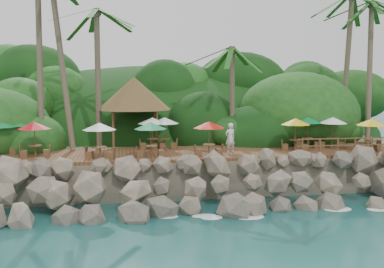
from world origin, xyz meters
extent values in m
plane|color=#19514F|center=(0.00, 0.00, 0.00)|extent=(140.00, 140.00, 0.00)
cube|color=gray|center=(0.00, 16.00, 1.05)|extent=(32.00, 25.20, 2.10)
ellipsoid|color=#143811|center=(0.00, 23.50, 0.00)|extent=(44.80, 28.00, 15.40)
cube|color=brown|center=(0.00, 6.00, 2.20)|extent=(26.00, 5.00, 0.20)
ellipsoid|color=white|center=(-9.00, 0.30, 0.03)|extent=(1.20, 0.80, 0.06)
ellipsoid|color=white|center=(-6.00, 0.30, 0.03)|extent=(1.20, 0.80, 0.06)
ellipsoid|color=white|center=(-3.00, 0.30, 0.03)|extent=(1.20, 0.80, 0.06)
ellipsoid|color=white|center=(0.00, 0.30, 0.03)|extent=(1.20, 0.80, 0.06)
ellipsoid|color=white|center=(3.00, 0.30, 0.03)|extent=(1.20, 0.80, 0.06)
ellipsoid|color=white|center=(6.00, 0.30, 0.03)|extent=(1.20, 0.80, 0.06)
ellipsoid|color=white|center=(9.00, 0.30, 0.03)|extent=(1.20, 0.80, 0.06)
cylinder|color=brown|center=(-7.89, 8.62, 7.98)|extent=(1.74, 2.07, 11.24)
cylinder|color=brown|center=(-9.26, 8.95, 7.93)|extent=(0.54, 1.96, 11.19)
cylinder|color=brown|center=(-5.69, 8.97, 6.70)|extent=(0.46, 0.67, 8.80)
ellipsoid|color=#23601E|center=(-5.69, 8.97, 11.09)|extent=(6.00, 6.00, 2.40)
cylinder|color=brown|center=(3.27, 9.01, 5.57)|extent=(0.67, 0.74, 6.55)
ellipsoid|color=#23601E|center=(3.27, 9.01, 8.84)|extent=(6.00, 6.00, 2.40)
cylinder|color=brown|center=(12.92, 8.33, 7.27)|extent=(1.32, 2.14, 9.83)
cylinder|color=brown|center=(11.66, 9.19, 7.44)|extent=(0.36, 1.08, 10.27)
cylinder|color=brown|center=(-4.77, 8.21, 3.50)|extent=(0.16, 0.16, 2.40)
cylinder|color=brown|center=(-1.97, 8.21, 3.50)|extent=(0.16, 0.16, 2.40)
cylinder|color=brown|center=(-4.77, 11.01, 3.50)|extent=(0.16, 0.16, 2.40)
cylinder|color=brown|center=(-1.97, 11.01, 3.50)|extent=(0.16, 0.16, 2.40)
cone|color=brown|center=(-3.37, 9.61, 5.80)|extent=(4.93, 4.93, 2.20)
cylinder|color=brown|center=(0.73, 4.40, 2.63)|extent=(0.07, 0.07, 0.65)
cylinder|color=brown|center=(0.73, 4.40, 2.96)|extent=(0.74, 0.74, 0.04)
cylinder|color=brown|center=(0.73, 4.40, 3.27)|extent=(0.04, 0.04, 1.94)
cone|color=red|center=(0.73, 4.40, 4.11)|extent=(1.86, 1.86, 0.40)
cube|color=brown|center=(0.11, 4.40, 2.50)|extent=(0.37, 0.37, 0.41)
cube|color=brown|center=(1.35, 4.40, 2.50)|extent=(0.37, 0.37, 0.41)
cylinder|color=brown|center=(-10.56, 7.57, 2.63)|extent=(0.07, 0.07, 0.65)
cylinder|color=brown|center=(-10.56, 7.57, 2.96)|extent=(0.74, 0.74, 0.04)
cylinder|color=brown|center=(-10.56, 7.57, 3.27)|extent=(0.04, 0.04, 1.94)
cone|color=#0D752E|center=(-10.56, 7.57, 4.11)|extent=(1.86, 1.86, 0.40)
cube|color=brown|center=(-11.12, 7.83, 2.50)|extent=(0.49, 0.49, 0.41)
cube|color=brown|center=(-10.00, 7.31, 2.50)|extent=(0.49, 0.49, 0.41)
cylinder|color=brown|center=(-2.30, 7.60, 2.63)|extent=(0.07, 0.07, 0.65)
cylinder|color=brown|center=(-2.30, 7.60, 2.96)|extent=(0.74, 0.74, 0.04)
cylinder|color=brown|center=(-2.30, 7.60, 3.27)|extent=(0.04, 0.04, 1.94)
cone|color=white|center=(-2.30, 7.60, 4.11)|extent=(1.86, 1.86, 0.40)
cube|color=brown|center=(-2.92, 7.58, 2.50)|extent=(0.38, 0.38, 0.41)
cube|color=brown|center=(-1.68, 7.62, 2.50)|extent=(0.38, 0.38, 0.41)
cylinder|color=brown|center=(9.19, 6.10, 2.63)|extent=(0.07, 0.07, 0.65)
cylinder|color=brown|center=(9.19, 6.10, 2.96)|extent=(0.74, 0.74, 0.04)
cylinder|color=brown|center=(9.19, 6.10, 3.27)|extent=(0.04, 0.04, 1.94)
cone|color=white|center=(9.19, 6.10, 4.11)|extent=(1.86, 1.86, 0.40)
cube|color=brown|center=(8.62, 6.35, 2.50)|extent=(0.49, 0.49, 0.41)
cube|color=brown|center=(9.75, 5.86, 2.50)|extent=(0.49, 0.49, 0.41)
cylinder|color=brown|center=(6.45, 5.58, 2.63)|extent=(0.07, 0.07, 0.65)
cylinder|color=brown|center=(6.45, 5.58, 2.96)|extent=(0.74, 0.74, 0.04)
cylinder|color=brown|center=(6.45, 5.58, 3.27)|extent=(0.04, 0.04, 1.94)
cone|color=yellow|center=(6.45, 5.58, 4.11)|extent=(1.86, 1.86, 0.40)
cube|color=brown|center=(5.85, 5.73, 2.50)|extent=(0.45, 0.45, 0.41)
cube|color=brown|center=(7.06, 5.44, 2.50)|extent=(0.45, 0.45, 0.41)
cylinder|color=brown|center=(-1.53, 7.60, 2.63)|extent=(0.07, 0.07, 0.65)
cylinder|color=brown|center=(-1.53, 7.60, 2.96)|extent=(0.74, 0.74, 0.04)
cylinder|color=brown|center=(-1.53, 7.60, 3.27)|extent=(0.04, 0.04, 1.94)
cone|color=silver|center=(-1.53, 7.60, 4.11)|extent=(1.86, 1.86, 0.40)
cube|color=brown|center=(-2.13, 7.76, 2.50)|extent=(0.45, 0.45, 0.41)
cube|color=brown|center=(-0.93, 7.44, 2.50)|extent=(0.45, 0.45, 0.41)
cylinder|color=brown|center=(7.70, 6.59, 2.63)|extent=(0.07, 0.07, 0.65)
cylinder|color=brown|center=(7.70, 6.59, 2.96)|extent=(0.74, 0.74, 0.04)
cylinder|color=brown|center=(7.70, 6.59, 3.27)|extent=(0.04, 0.04, 1.94)
cone|color=#0C6F38|center=(7.70, 6.59, 4.11)|extent=(1.86, 1.86, 0.40)
cube|color=brown|center=(7.09, 6.69, 2.50)|extent=(0.43, 0.43, 0.41)
cube|color=brown|center=(8.31, 6.48, 2.50)|extent=(0.43, 0.43, 0.41)
cylinder|color=brown|center=(-5.43, 4.40, 2.63)|extent=(0.07, 0.07, 0.65)
cylinder|color=brown|center=(-5.43, 4.40, 2.96)|extent=(0.74, 0.74, 0.04)
cylinder|color=brown|center=(-5.43, 4.40, 3.27)|extent=(0.04, 0.04, 1.94)
cone|color=white|center=(-5.43, 4.40, 4.11)|extent=(1.86, 1.86, 0.40)
cube|color=brown|center=(-6.02, 4.58, 2.50)|extent=(0.46, 0.46, 0.41)
cube|color=brown|center=(-4.84, 4.22, 2.50)|extent=(0.46, 0.46, 0.41)
cylinder|color=brown|center=(-2.62, 4.40, 2.63)|extent=(0.07, 0.07, 0.65)
cylinder|color=brown|center=(-2.62, 4.40, 2.96)|extent=(0.74, 0.74, 0.04)
cylinder|color=brown|center=(-2.62, 4.40, 3.27)|extent=(0.04, 0.04, 1.94)
cone|color=#0D7B3F|center=(-2.62, 4.40, 4.11)|extent=(1.86, 1.86, 0.40)
cube|color=brown|center=(-3.23, 4.34, 2.50)|extent=(0.40, 0.40, 0.41)
cube|color=brown|center=(-2.00, 4.46, 2.50)|extent=(0.40, 0.40, 0.41)
cylinder|color=brown|center=(-9.09, 5.55, 2.63)|extent=(0.07, 0.07, 0.65)
cylinder|color=brown|center=(-9.09, 5.55, 2.96)|extent=(0.74, 0.74, 0.04)
cylinder|color=brown|center=(-9.09, 5.55, 3.27)|extent=(0.04, 0.04, 1.94)
cone|color=red|center=(-9.09, 5.55, 4.11)|extent=(1.86, 1.86, 0.40)
cube|color=brown|center=(-9.71, 5.49, 2.50)|extent=(0.40, 0.40, 0.41)
cube|color=brown|center=(-8.48, 5.60, 2.50)|extent=(0.40, 0.40, 0.41)
cylinder|color=brown|center=(10.82, 4.40, 2.63)|extent=(0.07, 0.07, 0.65)
cylinder|color=brown|center=(10.82, 4.40, 2.96)|extent=(0.74, 0.74, 0.04)
cylinder|color=brown|center=(10.82, 4.40, 3.27)|extent=(0.04, 0.04, 1.94)
cone|color=yellow|center=(10.82, 4.40, 4.11)|extent=(1.86, 1.86, 0.40)
cube|color=brown|center=(10.25, 4.17, 2.50)|extent=(0.48, 0.48, 0.41)
cube|color=brown|center=(11.40, 4.63, 2.50)|extent=(0.48, 0.48, 0.41)
cylinder|color=brown|center=(-11.23, 6.87, 2.63)|extent=(0.07, 0.07, 0.65)
cylinder|color=brown|center=(-11.23, 6.87, 2.96)|extent=(0.74, 0.74, 0.04)
cylinder|color=brown|center=(-11.23, 6.87, 3.27)|extent=(0.04, 0.04, 1.94)
cone|color=#0D7D37|center=(-11.23, 6.87, 4.11)|extent=(1.86, 1.86, 0.40)
cube|color=brown|center=(-10.61, 6.91, 2.50)|extent=(0.40, 0.40, 0.41)
cylinder|color=brown|center=(6.10, 3.65, 2.80)|extent=(0.10, 0.10, 1.00)
cylinder|color=brown|center=(7.20, 3.65, 2.80)|extent=(0.10, 0.10, 1.00)
cylinder|color=brown|center=(8.30, 3.65, 2.80)|extent=(0.10, 0.10, 1.00)
cylinder|color=brown|center=(9.40, 3.65, 2.80)|extent=(0.10, 0.10, 1.00)
cylinder|color=brown|center=(10.50, 3.65, 2.80)|extent=(0.10, 0.10, 1.00)
cube|color=brown|center=(9.95, 3.65, 3.25)|extent=(8.30, 0.06, 0.06)
cube|color=brown|center=(9.95, 3.65, 2.85)|extent=(8.30, 0.06, 0.06)
imported|color=silver|center=(2.16, 5.11, 3.21)|extent=(0.77, 0.62, 1.82)
camera|label=1|loc=(-4.10, -19.89, 6.49)|focal=40.59mm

